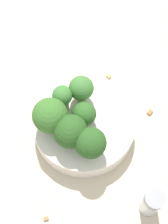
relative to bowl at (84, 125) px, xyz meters
The scene contains 12 objects.
ground_plane 0.02m from the bowl, ahead, with size 3.00×3.00×0.00m, color beige.
bowl is the anchor object (origin of this frame).
broccoli_floret_0 0.07m from the bowl, 70.67° to the left, with size 0.05×0.05×0.06m.
broccoli_floret_1 0.08m from the bowl, 22.35° to the left, with size 0.06×0.06×0.07m.
broccoli_floret_2 0.05m from the bowl, 144.60° to the left, with size 0.04×0.04×0.05m.
broccoli_floret_3 0.08m from the bowl, 113.37° to the left, with size 0.05×0.05×0.06m.
broccoli_floret_4 0.07m from the bowl, 71.29° to the right, with size 0.04×0.04×0.05m.
broccoli_floret_5 0.07m from the bowl, 25.73° to the right, with size 0.03×0.03×0.05m.
pepper_shaker 0.17m from the bowl, 140.33° to the left, with size 0.03×0.03×0.07m.
almond_crumb_0 0.16m from the bowl, 81.05° to the left, with size 0.01×0.01×0.01m, color olive.
almond_crumb_1 0.11m from the bowl, 100.56° to the right, with size 0.01×0.01×0.01m, color tan.
almond_crumb_3 0.12m from the bowl, 151.78° to the right, with size 0.01×0.01×0.01m, color olive.
Camera 1 is at (-0.05, 0.23, 0.60)m, focal length 60.00 mm.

